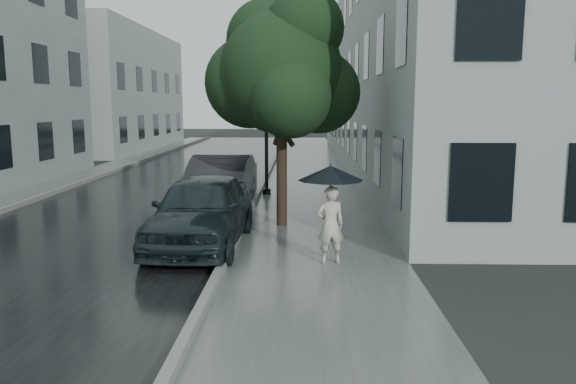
{
  "coord_description": "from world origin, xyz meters",
  "views": [
    {
      "loc": [
        -0.08,
        -9.09,
        3.07
      ],
      "look_at": [
        -0.37,
        2.13,
        1.3
      ],
      "focal_mm": 35.0,
      "sensor_mm": 36.0,
      "label": 1
    }
  ],
  "objects_px": {
    "pedestrian": "(330,225)",
    "street_tree": "(282,71)",
    "lamp_post": "(261,114)",
    "car_far": "(220,183)",
    "car_near": "(202,210)"
  },
  "relations": [
    {
      "from": "car_far",
      "to": "lamp_post",
      "type": "bearing_deg",
      "value": 71.06
    },
    {
      "from": "pedestrian",
      "to": "car_near",
      "type": "bearing_deg",
      "value": -38.72
    },
    {
      "from": "street_tree",
      "to": "car_far",
      "type": "bearing_deg",
      "value": 133.32
    },
    {
      "from": "lamp_post",
      "to": "car_near",
      "type": "relative_size",
      "value": 1.03
    },
    {
      "from": "pedestrian",
      "to": "street_tree",
      "type": "distance_m",
      "value": 4.85
    },
    {
      "from": "street_tree",
      "to": "car_near",
      "type": "distance_m",
      "value": 4.16
    },
    {
      "from": "pedestrian",
      "to": "car_far",
      "type": "relative_size",
      "value": 0.32
    },
    {
      "from": "lamp_post",
      "to": "pedestrian",
      "type": "bearing_deg",
      "value": -88.91
    },
    {
      "from": "pedestrian",
      "to": "car_near",
      "type": "relative_size",
      "value": 0.33
    },
    {
      "from": "lamp_post",
      "to": "car_near",
      "type": "distance_m",
      "value": 7.28
    },
    {
      "from": "street_tree",
      "to": "car_far",
      "type": "xyz_separation_m",
      "value": [
        -1.88,
        1.99,
        -3.08
      ]
    },
    {
      "from": "pedestrian",
      "to": "car_near",
      "type": "distance_m",
      "value": 3.03
    },
    {
      "from": "pedestrian",
      "to": "car_far",
      "type": "distance_m",
      "value": 6.29
    },
    {
      "from": "pedestrian",
      "to": "street_tree",
      "type": "xyz_separation_m",
      "value": [
        -1.06,
        3.57,
        3.1
      ]
    },
    {
      "from": "pedestrian",
      "to": "lamp_post",
      "type": "bearing_deg",
      "value": -89.86
    }
  ]
}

